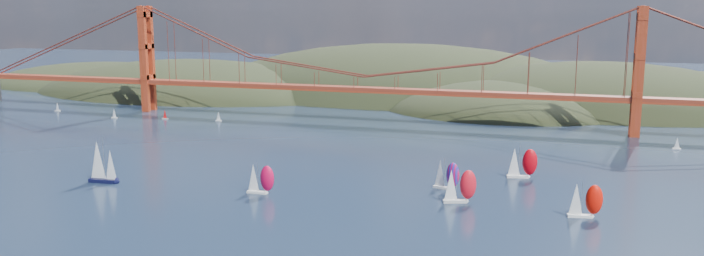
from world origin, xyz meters
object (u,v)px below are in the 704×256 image
racer_rwb (446,175)px  racer_0 (260,178)px  sloop_navy (101,162)px  racer_1 (459,185)px  racer_2 (585,200)px  racer_3 (522,162)px

racer_rwb → racer_0: bearing=-138.4°
sloop_navy → racer_1: size_ratio=1.36×
racer_rwb → racer_2: bearing=-4.3°
racer_0 → racer_1: racer_1 is taller
racer_0 → racer_rwb: size_ratio=1.01×
racer_2 → racer_3: 42.67m
sloop_navy → racer_rwb: sloop_navy is taller
racer_2 → racer_1: bearing=164.9°
racer_0 → racer_1: bearing=7.3°
sloop_navy → racer_1: sloop_navy is taller
racer_1 → racer_rwb: (-6.00, 13.25, -0.47)m
racer_1 → racer_3: racer_3 is taller
sloop_navy → racer_0: 53.43m
racer_2 → racer_3: racer_3 is taller
racer_2 → racer_rwb: racer_2 is taller
sloop_navy → racer_3: 134.05m
sloop_navy → racer_2: bearing=-1.2°
racer_0 → racer_3: bearing=29.6°
racer_1 → sloop_navy: bearing=167.0°
racer_0 → racer_3: (72.76, 42.71, 0.51)m
racer_1 → racer_2: 33.84m
racer_1 → racer_3: size_ratio=0.98×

